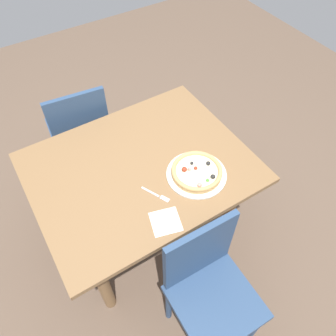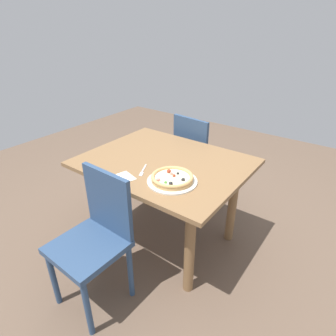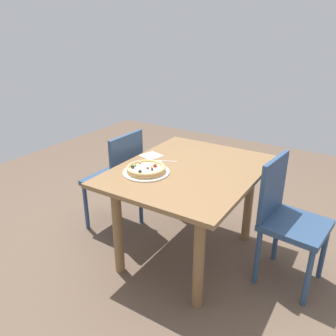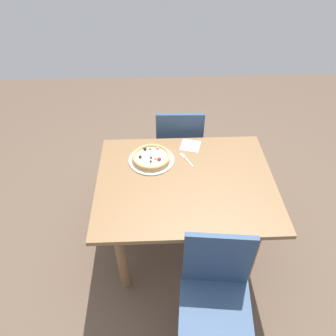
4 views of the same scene
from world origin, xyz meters
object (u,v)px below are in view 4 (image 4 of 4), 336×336
(chair_near, at_px, (215,296))
(fork, at_px, (186,159))
(chair_far, at_px, (179,145))
(pizza, at_px, (151,157))
(napkin, at_px, (190,146))
(dining_table, at_px, (185,193))
(plate, at_px, (152,160))

(chair_near, bearing_deg, fork, -77.65)
(chair_far, height_order, pizza, chair_far)
(chair_far, xyz_separation_m, pizza, (-0.24, -0.47, 0.27))
(chair_near, xyz_separation_m, napkin, (-0.06, 1.06, 0.24))
(fork, bearing_deg, pizza, 65.19)
(chair_near, relative_size, napkin, 6.36)
(napkin, bearing_deg, dining_table, -100.01)
(plate, height_order, pizza, pizza)
(chair_far, distance_m, plate, 0.58)
(pizza, bearing_deg, napkin, 28.29)
(dining_table, relative_size, chair_near, 1.34)
(dining_table, distance_m, plate, 0.34)
(fork, distance_m, napkin, 0.16)
(dining_table, xyz_separation_m, pizza, (-0.23, 0.22, 0.15))
(pizza, bearing_deg, plate, -97.77)
(plate, bearing_deg, dining_table, -43.64)
(chair_near, distance_m, fork, 0.95)
(pizza, distance_m, fork, 0.25)
(pizza, bearing_deg, dining_table, -43.70)
(plate, bearing_deg, pizza, 82.23)
(dining_table, bearing_deg, chair_near, -79.97)
(chair_near, xyz_separation_m, plate, (-0.35, 0.90, 0.25))
(plate, xyz_separation_m, fork, (0.25, 0.00, -0.00))
(chair_near, height_order, fork, chair_near)
(fork, height_order, napkin, fork)
(dining_table, distance_m, napkin, 0.40)
(plate, bearing_deg, napkin, 28.36)
(chair_far, bearing_deg, plate, -114.85)
(pizza, xyz_separation_m, napkin, (0.29, 0.16, -0.03))
(chair_near, relative_size, chair_far, 1.00)
(chair_near, height_order, chair_far, same)
(chair_near, distance_m, chair_far, 1.38)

